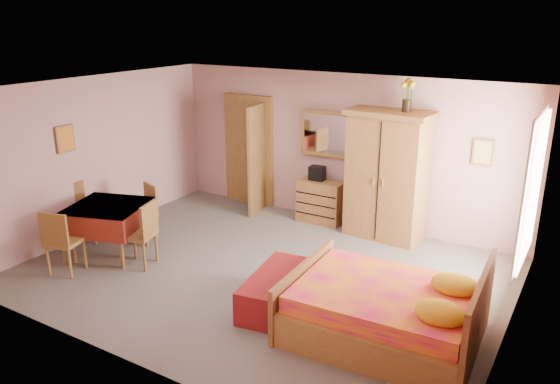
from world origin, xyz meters
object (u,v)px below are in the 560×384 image
Objects in this scene: chair_south at (65,241)px; chair_east at (138,234)px; wall_mirror at (328,134)px; sunflower_vase at (408,95)px; bed at (384,297)px; chest_of_drawers at (321,201)px; floor_lamp at (350,173)px; stereo at (317,173)px; bench at (273,289)px; dining_table at (110,230)px; chair_west at (78,215)px; wardrobe at (386,176)px; chair_north at (142,213)px.

chair_east reaches higher than chair_south.
wall_mirror is 1.04× the size of chair_east.
sunflower_vase is 3.49m from bed.
chest_of_drawers is 0.78m from floor_lamp.
bench is (0.92, -2.95, -0.66)m from stereo.
sunflower_vase reaches higher than chair_east.
chair_south is at bearing -119.68° from stereo.
chair_south is at bearing -95.81° from dining_table.
chair_west is 0.99× the size of chair_east.
chest_of_drawers is 1.38m from wardrobe.
dining_table reaches higher than bench.
dining_table reaches higher than chest_of_drawers.
wall_mirror is at bearing 104.76° from bench.
chair_west is (-5.13, -0.02, -0.01)m from bed.
chair_north reaches higher than bench.
stereo is 0.14× the size of floor_lamp.
bed is at bearing -50.69° from stereo.
bed is 2.17× the size of chair_east.
sunflower_vase is at bearing 141.02° from chair_west.
floor_lamp is 4.62m from chair_south.
chair_east is at bearing 150.97° from chair_north.
bench is 3.11m from chair_south.
bench is (-0.62, -2.90, -2.14)m from sunflower_vase.
chair_north is 0.99m from chair_west.
wardrobe is 2.17× the size of chair_west.
bench is 3.70m from chair_west.
chair_west is (-2.87, -3.08, -1.06)m from wall_mirror.
bench is at bearing -74.91° from chest_of_drawers.
stereo is 3.59m from dining_table.
stereo is at bearing 162.89° from chest_of_drawers.
floor_lamp is at bearing 4.07° from stereo.
wall_mirror is 1.13× the size of chair_north.
floor_lamp is 1.77× the size of dining_table.
chest_of_drawers is 4.26m from chair_south.
bed is (2.36, -2.88, -0.38)m from stereo.
dining_table is at bearing 70.56° from chair_east.
bed is at bearing -169.54° from chair_north.
bed is 4.53m from chair_south.
floor_lamp is 1.97× the size of chair_east.
chest_of_drawers is at bearing 53.93° from dining_table.
sunflower_vase is 0.57× the size of chair_north.
sunflower_vase reaches higher than chest_of_drawers.
bed reaches higher than chair_north.
wardrobe reaches higher than stereo.
stereo is at bearing 179.99° from wardrobe.
bench is 1.43× the size of chair_north.
dining_table is (-3.56, -2.88, -1.96)m from sunflower_vase.
chair_east reaches higher than chair_north.
wardrobe is at bearing -57.90° from chair_east.
chair_south is at bearing -121.63° from chest_of_drawers.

